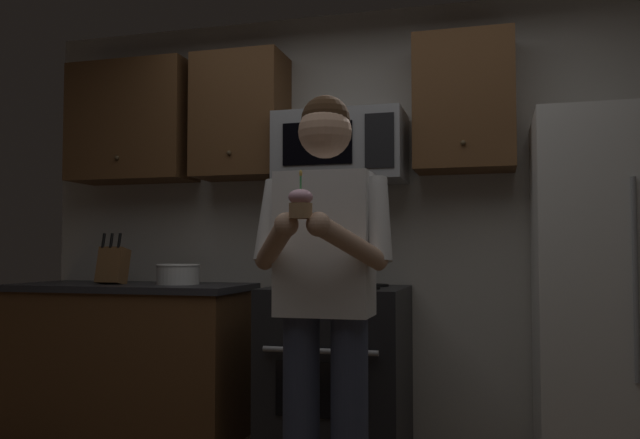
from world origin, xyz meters
TOP-DOWN VIEW (x-y plane):
  - wall_back at (0.00, 1.75)m, footprint 4.40×0.10m
  - oven_range at (-0.15, 1.36)m, footprint 0.76×0.70m
  - microwave at (-0.15, 1.48)m, footprint 0.74×0.41m
  - refrigerator at (1.35, 1.32)m, footprint 0.90×0.75m
  - cabinet_row_upper at (-0.72, 1.53)m, footprint 2.78×0.36m
  - counter_left at (-1.45, 1.38)m, footprint 1.44×0.66m
  - knife_block at (-1.55, 1.33)m, footprint 0.16×0.15m
  - bowl_large_white at (-1.14, 1.39)m, footprint 0.27×0.27m
  - person at (0.04, 0.37)m, footprint 0.60×0.48m
  - cupcake at (0.04, 0.04)m, footprint 0.09×0.09m

SIDE VIEW (x-z plane):
  - oven_range at x=-0.15m, z-range 0.00..0.93m
  - counter_left at x=-1.45m, z-range 0.00..0.92m
  - refrigerator at x=1.35m, z-range 0.00..1.80m
  - bowl_large_white at x=-1.14m, z-range 0.92..1.05m
  - person at x=0.04m, z-range 0.11..1.88m
  - knife_block at x=-1.55m, z-range 0.87..1.19m
  - cupcake at x=0.04m, z-range 1.20..1.38m
  - wall_back at x=0.00m, z-range 0.00..2.60m
  - microwave at x=-0.15m, z-range 1.52..1.92m
  - cabinet_row_upper at x=-0.72m, z-range 1.57..2.33m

